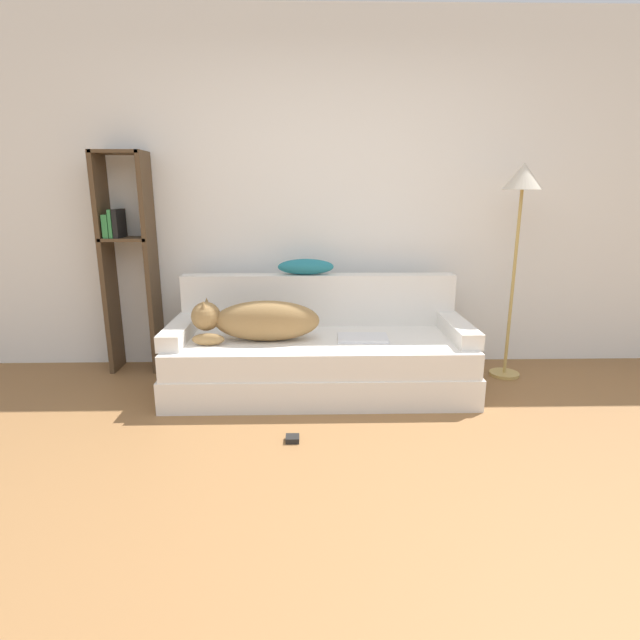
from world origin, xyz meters
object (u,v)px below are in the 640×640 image
Objects in this scene: throw_pillow at (306,267)px; bookshelf at (127,254)px; laptop at (363,338)px; floor_lamp at (521,199)px; dog at (257,320)px; power_adapter at (292,439)px; couch at (320,364)px.

bookshelf is at bearing 175.37° from throw_pillow.
throw_pillow reaches higher than laptop.
throw_pillow is 0.27× the size of floor_lamp.
dog is at bearing -127.62° from throw_pillow.
power_adapter is (-0.08, -1.14, -0.82)m from throw_pillow.
dog is 2.07× the size of throw_pillow.
laptop reaches higher than power_adapter.
dog is 0.91m from power_adapter.
bookshelf reaches higher than couch.
laptop is at bearing -165.47° from floor_lamp.
laptop reaches higher than couch.
power_adapter is (-0.47, -0.73, -0.38)m from laptop.
couch is 0.56m from dog.
dog is at bearing -170.55° from couch.
couch is 5.92× the size of laptop.
laptop is 4.59× the size of power_adapter.
laptop is 0.95m from power_adapter.
couch is at bearing -75.10° from throw_pillow.
dog reaches higher than power_adapter.
floor_lamp is (1.14, 0.30, 0.94)m from laptop.
floor_lamp is at bearing 9.67° from couch.
dog is at bearing -176.01° from laptop.
throw_pillow is 1.62m from floor_lamp.
bookshelf is (-1.46, 0.47, 0.73)m from couch.
throw_pillow is 5.45× the size of power_adapter.
power_adapter is (-1.61, -1.02, -1.32)m from floor_lamp.
bookshelf reaches higher than laptop.
floor_lamp is at bearing 16.85° from laptop.
couch reaches higher than power_adapter.
bookshelf is at bearing 162.03° from couch.
dog is 2.45× the size of laptop.
floor_lamp is (1.44, 0.25, 1.14)m from couch.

